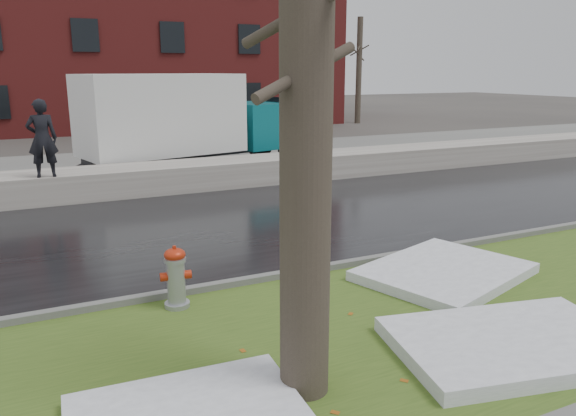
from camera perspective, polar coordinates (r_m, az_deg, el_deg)
name	(u,v)px	position (r m, az deg, el deg)	size (l,w,h in m)	color
ground	(315,301)	(8.40, 2.76, -9.44)	(120.00, 120.00, 0.00)	#47423D
verge	(361,335)	(7.42, 7.45, -12.67)	(60.00, 4.50, 0.04)	#35501A
road	(217,226)	(12.32, -7.21, -1.82)	(60.00, 7.00, 0.03)	black
parking_lot	(139,167)	(20.39, -14.87, 4.06)	(60.00, 9.00, 0.03)	slate
curb	(286,275)	(9.20, -0.21, -6.82)	(60.00, 0.15, 0.14)	slate
snowbank	(169,177)	(16.18, -12.00, 3.07)	(60.00, 1.60, 0.75)	#B1ABA1
brick_building	(112,42)	(37.25, -17.47, 15.83)	(26.00, 12.00, 10.00)	maroon
bg_tree_right	(359,70)	(36.54, 7.22, 13.77)	(1.40, 1.62, 6.50)	#504639
fire_hydrant	(176,274)	(8.10, -11.34, -6.64)	(0.45, 0.39, 0.91)	#95989C
tree	(306,79)	(5.31, 1.88, 12.98)	(1.28, 1.47, 6.35)	#504639
box_truck	(190,120)	(19.04, -9.93, 8.76)	(9.71, 3.94, 3.21)	black
worker	(42,138)	(14.97, -23.70, 6.50)	(0.69, 0.46, 1.91)	black
snow_patch_near	(445,272)	(9.55, 15.62, -6.25)	(2.60, 2.00, 0.16)	white
snow_patch_side	(512,343)	(7.43, 21.82, -12.63)	(2.80, 1.80, 0.18)	white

